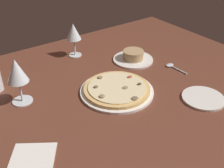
{
  "coord_description": "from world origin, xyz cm",
  "views": [
    {
      "loc": [
        -52.4,
        -76.03,
        64.39
      ],
      "look_at": [
        0.81,
        -2.12,
        7.0
      ],
      "focal_mm": 44.29,
      "sensor_mm": 36.0,
      "label": 1
    }
  ],
  "objects_px": {
    "wine_glass_far": "(73,33)",
    "spoon": "(172,66)",
    "ramekin_on_saucer": "(133,57)",
    "side_plate": "(203,98)",
    "pizza_main": "(117,90)",
    "wine_glass_near": "(17,72)"
  },
  "relations": [
    {
      "from": "pizza_main",
      "to": "spoon",
      "type": "height_order",
      "value": "pizza_main"
    },
    {
      "from": "pizza_main",
      "to": "side_plate",
      "type": "height_order",
      "value": "pizza_main"
    },
    {
      "from": "pizza_main",
      "to": "wine_glass_far",
      "type": "xyz_separation_m",
      "value": [
        0.03,
        0.38,
        0.11
      ]
    },
    {
      "from": "pizza_main",
      "to": "wine_glass_near",
      "type": "height_order",
      "value": "wine_glass_near"
    },
    {
      "from": "side_plate",
      "to": "wine_glass_far",
      "type": "bearing_deg",
      "value": 108.86
    },
    {
      "from": "pizza_main",
      "to": "wine_glass_near",
      "type": "bearing_deg",
      "value": 154.12
    },
    {
      "from": "pizza_main",
      "to": "spoon",
      "type": "xyz_separation_m",
      "value": [
        0.32,
        0.02,
        -0.01
      ]
    },
    {
      "from": "wine_glass_far",
      "to": "side_plate",
      "type": "distance_m",
      "value": 0.65
    },
    {
      "from": "pizza_main",
      "to": "wine_glass_far",
      "type": "height_order",
      "value": "wine_glass_far"
    },
    {
      "from": "spoon",
      "to": "pizza_main",
      "type": "bearing_deg",
      "value": -177.25
    },
    {
      "from": "pizza_main",
      "to": "ramekin_on_saucer",
      "type": "xyz_separation_m",
      "value": [
        0.23,
        0.17,
        0.01
      ]
    },
    {
      "from": "ramekin_on_saucer",
      "to": "side_plate",
      "type": "bearing_deg",
      "value": -88.49
    },
    {
      "from": "pizza_main",
      "to": "ramekin_on_saucer",
      "type": "distance_m",
      "value": 0.28
    },
    {
      "from": "wine_glass_far",
      "to": "spoon",
      "type": "relative_size",
      "value": 1.42
    },
    {
      "from": "pizza_main",
      "to": "wine_glass_far",
      "type": "bearing_deg",
      "value": 85.85
    },
    {
      "from": "wine_glass_far",
      "to": "spoon",
      "type": "bearing_deg",
      "value": -50.86
    },
    {
      "from": "spoon",
      "to": "ramekin_on_saucer",
      "type": "bearing_deg",
      "value": 122.16
    },
    {
      "from": "wine_glass_far",
      "to": "spoon",
      "type": "distance_m",
      "value": 0.48
    },
    {
      "from": "wine_glass_far",
      "to": "side_plate",
      "type": "height_order",
      "value": "wine_glass_far"
    },
    {
      "from": "ramekin_on_saucer",
      "to": "wine_glass_near",
      "type": "relative_size",
      "value": 1.07
    },
    {
      "from": "pizza_main",
      "to": "side_plate",
      "type": "relative_size",
      "value": 1.8
    },
    {
      "from": "wine_glass_far",
      "to": "spoon",
      "type": "xyz_separation_m",
      "value": [
        0.3,
        -0.37,
        -0.11
      ]
    }
  ]
}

